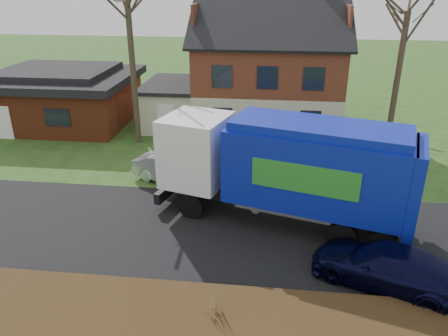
# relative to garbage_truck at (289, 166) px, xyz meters

# --- Properties ---
(ground) EXTENTS (120.00, 120.00, 0.00)m
(ground) POSITION_rel_garbage_truck_xyz_m (-3.11, -1.10, -2.52)
(ground) COLOR #264918
(ground) RESTS_ON ground
(road) EXTENTS (80.00, 7.00, 0.02)m
(road) POSITION_rel_garbage_truck_xyz_m (-3.11, -1.10, -2.51)
(road) COLOR black
(road) RESTS_ON ground
(mulch_verge) EXTENTS (80.00, 3.50, 0.30)m
(mulch_verge) POSITION_rel_garbage_truck_xyz_m (-3.11, -6.40, -2.37)
(mulch_verge) COLOR black
(mulch_verge) RESTS_ON ground
(main_house) EXTENTS (12.95, 8.95, 9.26)m
(main_house) POSITION_rel_garbage_truck_xyz_m (-1.62, 12.81, 1.51)
(main_house) COLOR beige
(main_house) RESTS_ON ground
(ranch_house) EXTENTS (9.80, 8.20, 3.70)m
(ranch_house) POSITION_rel_garbage_truck_xyz_m (-15.11, 11.90, -0.71)
(ranch_house) COLOR brown
(ranch_house) RESTS_ON ground
(garbage_truck) EXTENTS (10.55, 5.43, 4.37)m
(garbage_truck) POSITION_rel_garbage_truck_xyz_m (0.00, 0.00, 0.00)
(garbage_truck) COLOR black
(garbage_truck) RESTS_ON ground
(silver_sedan) EXTENTS (4.58, 3.08, 1.43)m
(silver_sedan) POSITION_rel_garbage_truck_xyz_m (-5.27, 3.15, -1.81)
(silver_sedan) COLOR #AFB3B7
(silver_sedan) RESTS_ON ground
(navy_wagon) EXTENTS (5.28, 3.81, 1.42)m
(navy_wagon) POSITION_rel_garbage_truck_xyz_m (3.22, -3.69, -1.81)
(navy_wagon) COLOR black
(navy_wagon) RESTS_ON ground
(grass_clump_mid) EXTENTS (0.35, 0.29, 0.99)m
(grass_clump_mid) POSITION_rel_garbage_truck_xyz_m (-2.11, -6.04, -1.72)
(grass_clump_mid) COLOR #9B7B44
(grass_clump_mid) RESTS_ON mulch_verge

